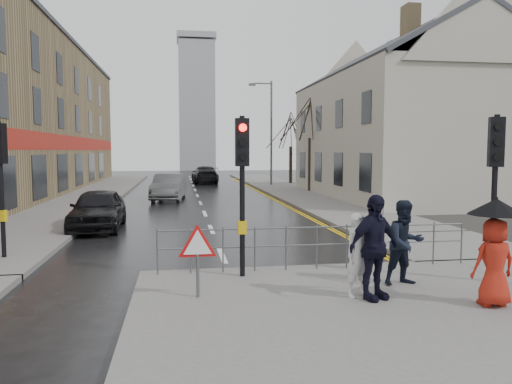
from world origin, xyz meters
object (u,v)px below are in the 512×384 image
object	(u,v)px
pedestrian_b	(405,243)
pedestrian_d	(374,247)
pedestrian_with_umbrella	(495,245)
car_mid	(169,187)
pedestrian_a	(358,255)
car_parked	(98,209)

from	to	relation	value
pedestrian_b	pedestrian_d	size ratio (longest dim) A/B	0.89
pedestrian_b	pedestrian_with_umbrella	xyz separation A→B (m)	(0.90, -1.53, 0.22)
car_mid	pedestrian_with_umbrella	bearing A→B (deg)	-67.77
pedestrian_with_umbrella	car_mid	world-z (taller)	pedestrian_with_umbrella
pedestrian_with_umbrella	pedestrian_d	world-z (taller)	pedestrian_d
pedestrian_with_umbrella	car_mid	bearing A→B (deg)	105.76
pedestrian_a	car_parked	distance (m)	11.52
pedestrian_with_umbrella	car_parked	bearing A→B (deg)	127.67
pedestrian_b	pedestrian_d	xyz separation A→B (m)	(-1.01, -0.85, 0.10)
pedestrian_b	pedestrian_with_umbrella	bearing A→B (deg)	-69.73
pedestrian_with_umbrella	car_parked	distance (m)	13.46
pedestrian_a	pedestrian_with_umbrella	world-z (taller)	pedestrian_with_umbrella
pedestrian_d	car_mid	distance (m)	20.66
pedestrian_with_umbrella	pedestrian_d	bearing A→B (deg)	160.30
pedestrian_a	car_mid	world-z (taller)	pedestrian_a
car_parked	pedestrian_with_umbrella	bearing A→B (deg)	-52.64
car_mid	pedestrian_a	bearing A→B (deg)	-72.79
car_parked	car_mid	size ratio (longest dim) A/B	0.94
pedestrian_a	car_parked	bearing A→B (deg)	102.49
pedestrian_a	car_mid	bearing A→B (deg)	81.16
pedestrian_a	car_parked	size ratio (longest dim) A/B	0.36
car_parked	pedestrian_d	bearing A→B (deg)	-57.94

